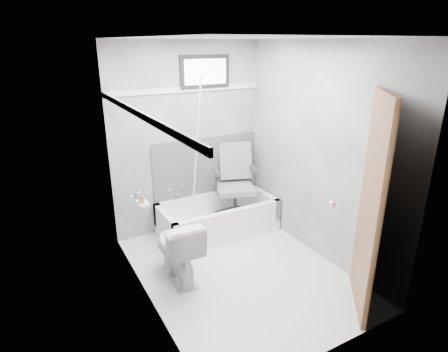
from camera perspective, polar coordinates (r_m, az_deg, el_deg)
floor at (r=4.22m, az=2.37°, el=-14.33°), size 2.60×2.60×0.00m
ceiling at (r=3.49m, az=2.96°, el=20.32°), size 2.60×2.60×0.00m
wall_back at (r=4.79m, az=-5.53°, el=5.63°), size 2.00×0.02×2.40m
wall_front at (r=2.74m, az=17.02°, el=-6.31°), size 2.00×0.02×2.40m
wall_left at (r=3.30m, az=-12.35°, el=-1.38°), size 0.02×2.60×2.40m
wall_right at (r=4.27m, az=14.18°, el=3.33°), size 0.02×2.60×2.40m
bathtub at (r=4.91m, az=-0.93°, el=-6.23°), size 1.50×0.70×0.42m
office_chair at (r=4.92m, az=1.68°, el=-1.09°), size 0.72×0.72×0.99m
toilet at (r=3.98m, az=-7.12°, el=-10.93°), size 0.41×0.71×0.69m
door at (r=3.56m, az=27.68°, el=-5.20°), size 0.78×0.78×2.00m
window at (r=4.75m, az=-2.93°, el=15.60°), size 0.66×0.04×0.40m
backerboard at (r=5.00m, az=-2.71°, el=1.51°), size 1.50×0.02×0.78m
trim_back at (r=4.67m, az=-5.72°, el=12.99°), size 2.00×0.02×0.06m
trim_left at (r=3.14m, az=-12.95°, el=9.27°), size 0.02×2.60×0.06m
pole at (r=4.62m, az=-4.27°, el=3.20°), size 0.02×0.39×1.92m
shelf at (r=3.75m, az=-12.65°, el=-3.71°), size 0.10×0.32×0.02m
soap_bottle_a at (r=3.66m, az=-12.51°, el=-3.24°), size 0.06×0.06×0.12m
soap_bottle_b at (r=3.78m, az=-13.12°, el=-2.59°), size 0.11×0.11×0.10m
faucet at (r=4.90m, az=-7.28°, el=-2.14°), size 0.26×0.10×0.16m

